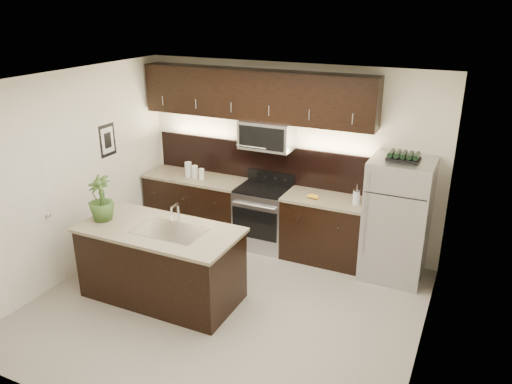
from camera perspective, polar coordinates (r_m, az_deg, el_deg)
ground at (r=6.25m, az=-3.59°, el=-12.93°), size 4.50×4.50×0.00m
room_walls at (r=5.51m, az=-5.19°, el=1.95°), size 4.52×4.02×2.71m
counter_run at (r=7.53m, az=-0.58°, el=-2.59°), size 3.51×0.65×0.94m
upper_fixtures at (r=7.14m, az=0.09°, el=10.17°), size 3.49×0.40×1.66m
island at (r=6.30m, az=-10.75°, el=-7.96°), size 1.96×0.96×0.94m
sink_faucet at (r=6.01m, az=-9.83°, el=-4.21°), size 0.84×0.50×0.28m
refrigerator at (r=6.76m, az=15.79°, el=-3.08°), size 0.79×0.71×1.63m
wine_rack at (r=6.46m, az=16.54°, el=3.92°), size 0.40×0.25×0.10m
plant at (r=6.39m, az=-17.34°, el=-0.69°), size 0.37×0.37×0.57m
canisters at (r=7.71m, az=-7.18°, el=2.38°), size 0.34×0.12×0.23m
french_press at (r=6.77m, az=11.40°, el=-0.54°), size 0.10×0.10×0.28m
bananas at (r=6.93m, az=6.24°, el=-0.40°), size 0.20×0.17×0.05m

